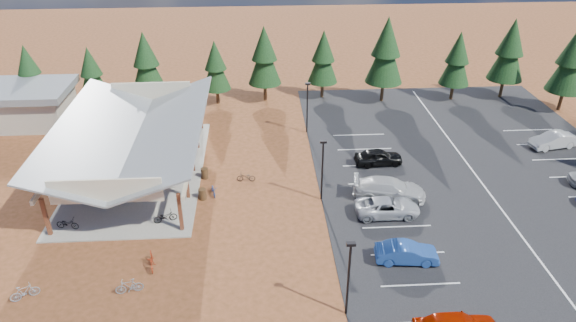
{
  "coord_description": "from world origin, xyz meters",
  "views": [
    {
      "loc": [
        0.28,
        -31.4,
        22.25
      ],
      "look_at": [
        2.55,
        4.52,
        2.1
      ],
      "focal_mm": 32.0,
      "sensor_mm": 36.0,
      "label": 1
    }
  ],
  "objects_px": {
    "bike_1": "(125,178)",
    "bike_11": "(151,260)",
    "bike_3": "(110,144)",
    "car_3": "(389,189)",
    "car_4": "(379,157)",
    "bike_4": "(165,217)",
    "lamp_post_2": "(307,104)",
    "bike_7": "(185,132)",
    "bike_9": "(24,292)",
    "trash_bin_1": "(205,173)",
    "bike_13": "(129,286)",
    "bike_0": "(67,223)",
    "car_1": "(407,253)",
    "bike_6": "(169,146)",
    "outbuilding": "(17,105)",
    "bike_5": "(149,193)",
    "trash_bin_0": "(202,194)",
    "car_2": "(387,207)",
    "bike_14": "(213,190)",
    "lamp_post_0": "(349,274)",
    "bike_2": "(101,168)",
    "bike_pavilion": "(133,133)",
    "lamp_post_1": "(322,166)",
    "car_9": "(553,140)",
    "bike_16": "(246,177)"
  },
  "relations": [
    {
      "from": "bike_3",
      "to": "car_3",
      "type": "height_order",
      "value": "car_3"
    },
    {
      "from": "bike_9",
      "to": "car_1",
      "type": "height_order",
      "value": "car_1"
    },
    {
      "from": "bike_14",
      "to": "car_1",
      "type": "relative_size",
      "value": 0.38
    },
    {
      "from": "bike_14",
      "to": "bike_16",
      "type": "distance_m",
      "value": 3.15
    },
    {
      "from": "bike_5",
      "to": "trash_bin_0",
      "type": "bearing_deg",
      "value": -83.59
    },
    {
      "from": "bike_pavilion",
      "to": "bike_14",
      "type": "relative_size",
      "value": 12.36
    },
    {
      "from": "bike_14",
      "to": "lamp_post_0",
      "type": "bearing_deg",
      "value": -69.5
    },
    {
      "from": "bike_13",
      "to": "car_1",
      "type": "xyz_separation_m",
      "value": [
        17.49,
        1.78,
        0.21
      ]
    },
    {
      "from": "bike_2",
      "to": "bike_13",
      "type": "relative_size",
      "value": 1.04
    },
    {
      "from": "trash_bin_0",
      "to": "car_1",
      "type": "relative_size",
      "value": 0.22
    },
    {
      "from": "lamp_post_1",
      "to": "bike_6",
      "type": "bearing_deg",
      "value": 146.17
    },
    {
      "from": "trash_bin_1",
      "to": "bike_14",
      "type": "bearing_deg",
      "value": -71.1
    },
    {
      "from": "bike_3",
      "to": "bike_11",
      "type": "distance_m",
      "value": 17.95
    },
    {
      "from": "bike_5",
      "to": "car_3",
      "type": "relative_size",
      "value": 0.27
    },
    {
      "from": "trash_bin_1",
      "to": "bike_3",
      "type": "xyz_separation_m",
      "value": [
        -9.06,
        5.67,
        0.1
      ]
    },
    {
      "from": "bike_11",
      "to": "trash_bin_0",
      "type": "bearing_deg",
      "value": 61.33
    },
    {
      "from": "bike_pavilion",
      "to": "bike_3",
      "type": "height_order",
      "value": "bike_pavilion"
    },
    {
      "from": "bike_1",
      "to": "bike_11",
      "type": "distance_m",
      "value": 11.12
    },
    {
      "from": "bike_9",
      "to": "trash_bin_1",
      "type": "bearing_deg",
      "value": -62.76
    },
    {
      "from": "bike_pavilion",
      "to": "bike_14",
      "type": "bearing_deg",
      "value": -30.11
    },
    {
      "from": "bike_7",
      "to": "bike_13",
      "type": "bearing_deg",
      "value": -174.52
    },
    {
      "from": "bike_0",
      "to": "car_2",
      "type": "relative_size",
      "value": 0.34
    },
    {
      "from": "lamp_post_1",
      "to": "bike_7",
      "type": "height_order",
      "value": "lamp_post_1"
    },
    {
      "from": "bike_11",
      "to": "bike_14",
      "type": "relative_size",
      "value": 1.15
    },
    {
      "from": "car_4",
      "to": "trash_bin_0",
      "type": "bearing_deg",
      "value": 104.45
    },
    {
      "from": "lamp_post_0",
      "to": "trash_bin_0",
      "type": "bearing_deg",
      "value": 126.35
    },
    {
      "from": "trash_bin_1",
      "to": "bike_14",
      "type": "distance_m",
      "value": 2.76
    },
    {
      "from": "trash_bin_0",
      "to": "bike_3",
      "type": "height_order",
      "value": "bike_3"
    },
    {
      "from": "bike_5",
      "to": "car_9",
      "type": "relative_size",
      "value": 0.35
    },
    {
      "from": "bike_0",
      "to": "car_1",
      "type": "distance_m",
      "value": 23.72
    },
    {
      "from": "trash_bin_1",
      "to": "car_1",
      "type": "bearing_deg",
      "value": -39.5
    },
    {
      "from": "lamp_post_1",
      "to": "lamp_post_0",
      "type": "bearing_deg",
      "value": -90.0
    },
    {
      "from": "bike_6",
      "to": "car_3",
      "type": "bearing_deg",
      "value": -96.39
    },
    {
      "from": "bike_6",
      "to": "outbuilding",
      "type": "bearing_deg",
      "value": 85.03
    },
    {
      "from": "bike_1",
      "to": "bike_9",
      "type": "bearing_deg",
      "value": -174.94
    },
    {
      "from": "outbuilding",
      "to": "car_2",
      "type": "relative_size",
      "value": 2.29
    },
    {
      "from": "lamp_post_0",
      "to": "lamp_post_2",
      "type": "height_order",
      "value": "same"
    },
    {
      "from": "bike_6",
      "to": "car_4",
      "type": "height_order",
      "value": "car_4"
    },
    {
      "from": "bike_3",
      "to": "bike_6",
      "type": "height_order",
      "value": "bike_6"
    },
    {
      "from": "lamp_post_2",
      "to": "bike_13",
      "type": "bearing_deg",
      "value": -120.84
    },
    {
      "from": "bike_9",
      "to": "bike_13",
      "type": "distance_m",
      "value": 6.13
    },
    {
      "from": "car_3",
      "to": "bike_13",
      "type": "bearing_deg",
      "value": 128.04
    },
    {
      "from": "trash_bin_0",
      "to": "bike_9",
      "type": "bearing_deg",
      "value": -133.46
    },
    {
      "from": "car_4",
      "to": "bike_6",
      "type": "bearing_deg",
      "value": 76.68
    },
    {
      "from": "car_4",
      "to": "bike_4",
      "type": "bearing_deg",
      "value": 110.99
    },
    {
      "from": "car_2",
      "to": "car_9",
      "type": "height_order",
      "value": "car_9"
    },
    {
      "from": "lamp_post_1",
      "to": "car_4",
      "type": "height_order",
      "value": "lamp_post_1"
    },
    {
      "from": "car_9",
      "to": "bike_2",
      "type": "bearing_deg",
      "value": -97.42
    },
    {
      "from": "bike_3",
      "to": "bike_11",
      "type": "relative_size",
      "value": 0.83
    },
    {
      "from": "lamp_post_2",
      "to": "bike_7",
      "type": "xyz_separation_m",
      "value": [
        -11.79,
        -0.58,
        -2.37
      ]
    }
  ]
}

